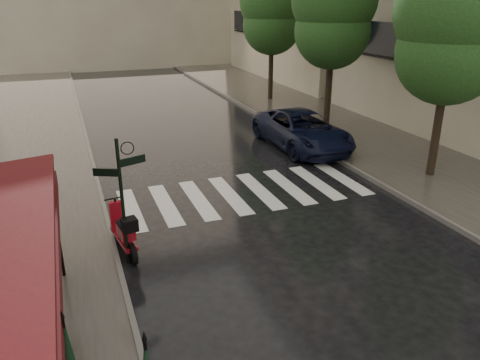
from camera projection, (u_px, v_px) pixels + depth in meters
ground at (214, 327)px, 9.03m from camera, size 120.00×120.00×0.00m
sidewalk_near at (8, 161)px, 17.98m from camera, size 6.00×60.00×0.12m
sidewalk_far at (339, 126)px, 22.83m from camera, size 5.50×60.00×0.12m
curb_near at (90, 152)px, 18.98m from camera, size 0.12×60.00×0.16m
curb_far at (287, 131)px, 21.90m from camera, size 0.12×60.00×0.16m
crosswalk at (245, 193)px, 15.23m from camera, size 7.85×3.20×0.01m
signpost at (122, 192)px, 10.58m from camera, size 1.17×0.29×3.10m
tree_near at (454, 19)px, 14.60m from camera, size 3.80×3.80×7.99m
tree_mid at (334, 6)px, 20.56m from camera, size 3.80×3.80×8.34m
tree_far at (272, 6)px, 26.77m from camera, size 3.80×3.80×8.16m
scooter at (124, 232)px, 11.49m from camera, size 0.64×1.86×1.23m
parked_car at (302, 130)px, 19.57m from camera, size 2.62×5.50×1.52m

